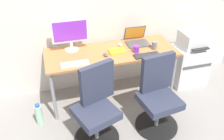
{
  "coord_description": "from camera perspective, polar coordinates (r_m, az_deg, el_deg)",
  "views": [
    {
      "loc": [
        -0.79,
        -2.83,
        2.33
      ],
      "look_at": [
        0.0,
        -0.05,
        0.49
      ],
      "focal_mm": 40.02,
      "sensor_mm": 36.0,
      "label": 1
    }
  ],
  "objects": [
    {
      "name": "water_bottle_on_floor",
      "position": [
        3.35,
        -16.34,
        -9.73
      ],
      "size": [
        0.09,
        0.09,
        0.31
      ],
      "color": "#A5D8B2",
      "rests_on": "ground"
    },
    {
      "name": "coffee_mug",
      "position": [
        3.3,
        5.56,
        4.78
      ],
      "size": [
        0.08,
        0.08,
        0.09
      ],
      "primitive_type": "cylinder",
      "color": "purple",
      "rests_on": "desk"
    },
    {
      "name": "office_chair_right",
      "position": [
        3.09,
        10.43,
        -6.09
      ],
      "size": [
        0.54,
        0.54,
        0.94
      ],
      "color": "black",
      "rests_on": "ground"
    },
    {
      "name": "keyboard_by_monitor",
      "position": [
        3.06,
        -8.49,
        1.36
      ],
      "size": [
        0.34,
        0.12,
        0.02
      ],
      "primitive_type": "cube",
      "color": "silver",
      "rests_on": "desk"
    },
    {
      "name": "side_cabinet",
      "position": [
        4.05,
        17.16,
        1.13
      ],
      "size": [
        0.51,
        0.42,
        0.63
      ],
      "color": "silver",
      "rests_on": "ground"
    },
    {
      "name": "desk",
      "position": [
        3.36,
        -0.23,
        3.25
      ],
      "size": [
        1.74,
        0.65,
        0.75
      ],
      "color": "#B77542",
      "rests_on": "ground"
    },
    {
      "name": "ground_plane",
      "position": [
        3.74,
        -0.21,
        -5.93
      ],
      "size": [
        5.28,
        5.28,
        0.0
      ],
      "primitive_type": "plane",
      "color": "gray"
    },
    {
      "name": "printer",
      "position": [
        3.85,
        18.2,
        6.66
      ],
      "size": [
        0.38,
        0.4,
        0.24
      ],
      "color": "silver",
      "rests_on": "side_cabinet"
    },
    {
      "name": "open_laptop",
      "position": [
        3.56,
        5.62,
        7.03
      ],
      "size": [
        0.31,
        0.29,
        0.22
      ],
      "color": "#4C4C51",
      "rests_on": "desk"
    },
    {
      "name": "notebook",
      "position": [
        3.31,
        1.12,
        4.36
      ],
      "size": [
        0.21,
        0.15,
        0.03
      ],
      "primitive_type": "cube",
      "color": "yellow",
      "rests_on": "desk"
    },
    {
      "name": "office_chair_left",
      "position": [
        2.89,
        -3.58,
        -8.8
      ],
      "size": [
        0.56,
        0.56,
        0.94
      ],
      "color": "black",
      "rests_on": "ground"
    },
    {
      "name": "pen_cup",
      "position": [
        3.41,
        9.68,
        5.55
      ],
      "size": [
        0.07,
        0.07,
        0.1
      ],
      "primitive_type": "cylinder",
      "color": "slate",
      "rests_on": "desk"
    },
    {
      "name": "mouse_by_laptop",
      "position": [
        3.22,
        -1.44,
        3.54
      ],
      "size": [
        0.06,
        0.1,
        0.03
      ],
      "primitive_type": "ellipsoid",
      "color": "#515156",
      "rests_on": "desk"
    },
    {
      "name": "keyboard_by_laptop",
      "position": [
        3.25,
        7.97,
        3.34
      ],
      "size": [
        0.34,
        0.12,
        0.02
      ],
      "primitive_type": "cube",
      "color": "#2D2D2D",
      "rests_on": "desk"
    },
    {
      "name": "mouse_by_monitor",
      "position": [
        3.48,
        1.91,
        5.86
      ],
      "size": [
        0.06,
        0.1,
        0.03
      ],
      "primitive_type": "ellipsoid",
      "color": "silver",
      "rests_on": "desk"
    },
    {
      "name": "desktop_monitor",
      "position": [
        3.3,
        -9.55,
        8.38
      ],
      "size": [
        0.48,
        0.18,
        0.43
      ],
      "color": "silver",
      "rests_on": "desk"
    },
    {
      "name": "back_wall",
      "position": [
        3.48,
        -2.11,
        15.31
      ],
      "size": [
        4.4,
        0.04,
        2.6
      ],
      "primitive_type": "cube",
      "color": "silver",
      "rests_on": "ground"
    }
  ]
}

